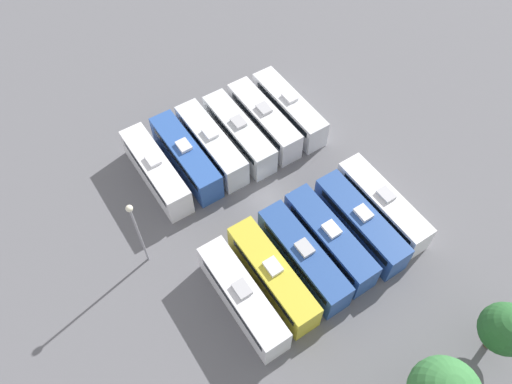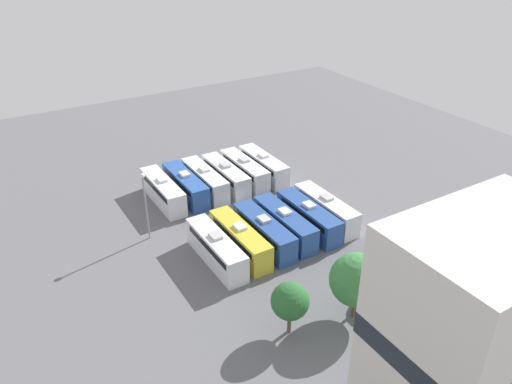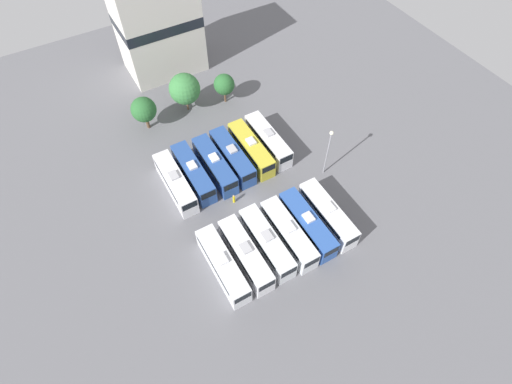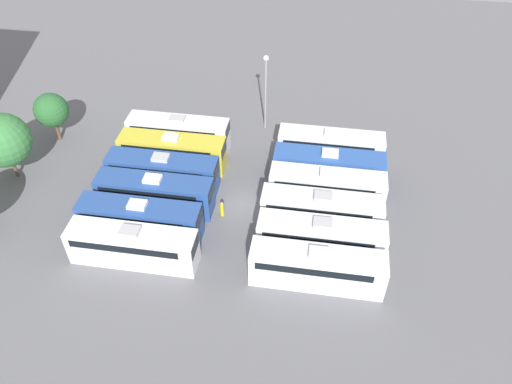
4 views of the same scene
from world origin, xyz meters
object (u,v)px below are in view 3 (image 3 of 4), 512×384
(bus_0, at_px, (223,265))
(bus_10, at_px, (251,149))
(bus_7, at_px, (193,173))
(tree_1, at_px, (185,89))
(light_pole, at_px, (329,146))
(bus_5, at_px, (328,214))
(bus_9, at_px, (232,156))
(depot_building, at_px, (157,24))
(bus_1, at_px, (246,254))
(worker_person, at_px, (234,199))
(bus_4, at_px, (307,224))
(bus_8, at_px, (215,165))
(bus_2, at_px, (267,242))
(bus_11, at_px, (268,140))
(bus_3, at_px, (288,233))
(bus_6, at_px, (175,182))
(tree_2, at_px, (224,84))
(tree_0, at_px, (144,110))

(bus_0, height_order, bus_10, same)
(bus_7, height_order, tree_1, tree_1)
(light_pole, bearing_deg, bus_5, -123.27)
(bus_9, xyz_separation_m, depot_building, (0.36, 28.49, 7.26))
(bus_1, xyz_separation_m, bus_5, (13.01, -0.25, 0.00))
(worker_person, distance_m, tree_1, 22.35)
(bus_4, height_order, bus_8, same)
(bus_2, distance_m, bus_7, 16.18)
(bus_4, relative_size, bus_11, 1.00)
(depot_building, bearing_deg, bus_9, -90.72)
(bus_3, xyz_separation_m, bus_6, (-9.88, 15.72, 0.00))
(bus_0, bearing_deg, bus_10, 50.30)
(bus_1, xyz_separation_m, bus_4, (9.60, -0.19, 0.00))
(bus_8, relative_size, tree_2, 1.93)
(bus_4, bearing_deg, bus_10, 89.50)
(depot_building, bearing_deg, bus_4, -86.37)
(bus_8, bearing_deg, bus_4, -68.25)
(bus_6, height_order, bus_10, same)
(bus_9, bearing_deg, worker_person, -116.42)
(bus_10, height_order, bus_11, same)
(bus_0, bearing_deg, bus_2, 0.27)
(bus_4, height_order, tree_1, tree_1)
(bus_2, distance_m, bus_11, 18.68)
(bus_10, xyz_separation_m, depot_building, (-2.96, 28.53, 7.26))
(bus_6, height_order, bus_8, same)
(bus_3, xyz_separation_m, bus_11, (6.49, 16.27, 0.00))
(bus_7, bearing_deg, bus_5, -50.72)
(bus_3, xyz_separation_m, bus_10, (3.19, 16.00, 0.00))
(depot_building, bearing_deg, bus_0, -102.83)
(bus_4, distance_m, bus_6, 20.36)
(bus_0, xyz_separation_m, bus_11, (16.34, 15.97, 0.00))
(bus_7, xyz_separation_m, bus_10, (9.96, -0.11, 0.00))
(bus_4, height_order, light_pole, light_pole)
(tree_2, bearing_deg, bus_1, -112.38)
(depot_building, bearing_deg, bus_8, -96.97)
(bus_8, distance_m, depot_building, 29.78)
(bus_11, bearing_deg, bus_10, -175.44)
(bus_3, height_order, bus_7, same)
(bus_0, relative_size, bus_6, 1.00)
(depot_building, bearing_deg, tree_2, -69.53)
(depot_building, bearing_deg, tree_1, -95.51)
(bus_10, bearing_deg, bus_3, -101.29)
(tree_0, bearing_deg, bus_5, -63.56)
(bus_5, height_order, bus_6, same)
(bus_0, distance_m, tree_2, 33.49)
(bus_5, xyz_separation_m, bus_7, (-13.23, 16.18, 0.00))
(bus_2, bearing_deg, depot_building, 85.50)
(tree_2, bearing_deg, tree_0, 177.32)
(light_pole, xyz_separation_m, tree_1, (-12.45, 23.89, -1.47))
(light_pole, bearing_deg, bus_7, 154.60)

